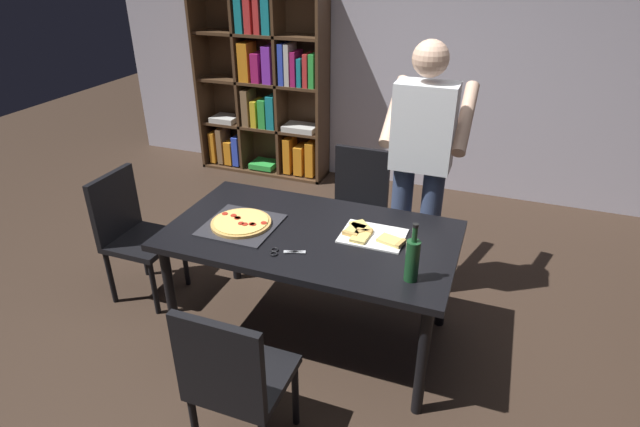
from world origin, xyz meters
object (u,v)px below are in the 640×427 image
at_px(bookshelf, 265,88).
at_px(pepperoni_pizza_on_tray, 241,224).
at_px(chair_far_side, 357,201).
at_px(wine_bottle, 412,259).
at_px(chair_near_camera, 234,377).
at_px(chair_left_end, 131,229).
at_px(dining_table, 311,243).
at_px(kitchen_scissors, 281,252).
at_px(person_serving_pizza, 421,160).

distance_m(bookshelf, pepperoni_pizza_on_tray, 2.67).
xyz_separation_m(chair_far_side, wine_bottle, (0.64, -1.21, 0.36)).
distance_m(chair_near_camera, wine_bottle, 1.00).
xyz_separation_m(chair_left_end, wine_bottle, (1.96, -0.26, 0.36)).
height_order(bookshelf, wine_bottle, bookshelf).
distance_m(chair_far_side, pepperoni_pizza_on_tray, 1.13).
bearing_deg(dining_table, kitchen_scissors, -104.46).
distance_m(chair_far_side, chair_left_end, 1.63).
xyz_separation_m(chair_near_camera, chair_left_end, (-1.32, 0.95, 0.00)).
bearing_deg(chair_left_end, person_serving_pizza, 22.02).
relative_size(bookshelf, kitchen_scissors, 9.83).
bearing_deg(chair_near_camera, chair_left_end, 144.31).
height_order(dining_table, chair_left_end, chair_left_end).
relative_size(bookshelf, wine_bottle, 6.17).
height_order(pepperoni_pizza_on_tray, wine_bottle, wine_bottle).
xyz_separation_m(pepperoni_pizza_on_tray, wine_bottle, (1.05, -0.19, 0.10)).
bearing_deg(dining_table, wine_bottle, -22.51).
bearing_deg(chair_near_camera, wine_bottle, 47.06).
xyz_separation_m(chair_far_side, chair_left_end, (-1.32, -0.95, 0.00)).
bearing_deg(chair_near_camera, pepperoni_pizza_on_tray, 115.38).
bearing_deg(pepperoni_pizza_on_tray, dining_table, 10.01).
bearing_deg(chair_far_side, wine_bottle, -62.29).
bearing_deg(bookshelf, wine_bottle, -51.63).
bearing_deg(kitchen_scissors, chair_near_camera, -84.35).
distance_m(dining_table, bookshelf, 2.80).
bearing_deg(person_serving_pizza, pepperoni_pizza_on_tray, -138.18).
relative_size(chair_far_side, person_serving_pizza, 0.51).
relative_size(chair_near_camera, chair_far_side, 1.00).
xyz_separation_m(chair_left_end, kitchen_scissors, (1.25, -0.26, 0.24)).
bearing_deg(wine_bottle, kitchen_scissors, 179.92).
height_order(dining_table, chair_near_camera, chair_near_camera).
relative_size(chair_far_side, bookshelf, 0.46).
bearing_deg(pepperoni_pizza_on_tray, chair_left_end, 175.37).
xyz_separation_m(dining_table, wine_bottle, (0.64, -0.26, 0.19)).
relative_size(dining_table, person_serving_pizza, 0.96).
bearing_deg(pepperoni_pizza_on_tray, wine_bottle, -10.28).
bearing_deg(chair_left_end, wine_bottle, -7.68).
bearing_deg(chair_near_camera, person_serving_pizza, 74.00).
relative_size(dining_table, chair_left_end, 1.86).
bearing_deg(person_serving_pizza, wine_bottle, -81.07).
xyz_separation_m(dining_table, chair_near_camera, (-0.00, -0.95, -0.16)).
xyz_separation_m(chair_left_end, person_serving_pizza, (1.80, 0.73, 0.49)).
distance_m(dining_table, chair_left_end, 1.33).
distance_m(chair_far_side, person_serving_pizza, 0.72).
height_order(chair_far_side, wine_bottle, wine_bottle).
bearing_deg(dining_table, chair_near_camera, -90.00).
bearing_deg(pepperoni_pizza_on_tray, chair_near_camera, -64.62).
bearing_deg(wine_bottle, chair_far_side, 117.71).
bearing_deg(wine_bottle, pepperoni_pizza_on_tray, 169.72).
bearing_deg(pepperoni_pizza_on_tray, chair_far_side, 67.89).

